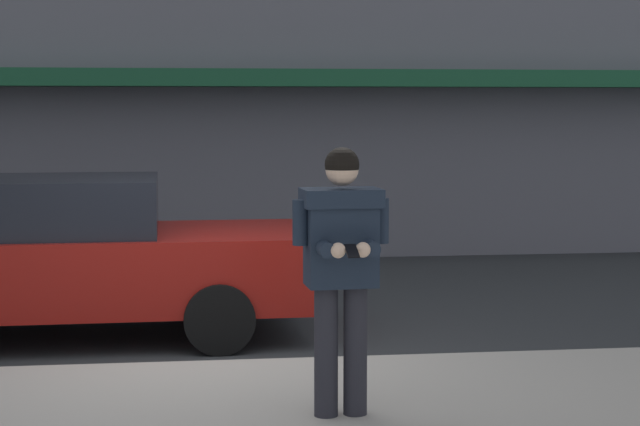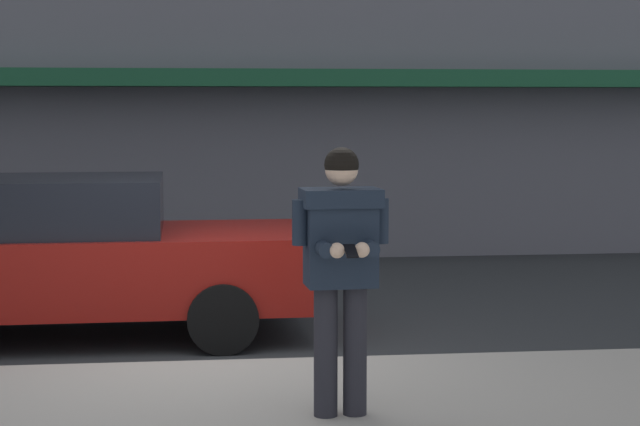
{
  "view_description": "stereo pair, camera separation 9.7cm",
  "coord_description": "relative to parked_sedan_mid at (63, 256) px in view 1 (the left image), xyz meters",
  "views": [
    {
      "loc": [
        -0.13,
        -8.82,
        2.21
      ],
      "look_at": [
        0.78,
        -1.67,
        1.49
      ],
      "focal_mm": 60.0,
      "sensor_mm": 36.0,
      "label": 1
    },
    {
      "loc": [
        -0.04,
        -8.83,
        2.21
      ],
      "look_at": [
        0.78,
        -1.67,
        1.49
      ],
      "focal_mm": 60.0,
      "sensor_mm": 36.0,
      "label": 2
    }
  ],
  "objects": [
    {
      "name": "parked_sedan_mid",
      "position": [
        0.0,
        0.0,
        0.0
      ],
      "size": [
        4.53,
        1.98,
        1.54
      ],
      "color": "maroon",
      "rests_on": "ground"
    },
    {
      "name": "ground_plane",
      "position": [
        1.28,
        -1.45,
        -0.79
      ],
      "size": [
        80.0,
        80.0,
        0.0
      ],
      "primitive_type": "plane",
      "color": "#2B2D30"
    },
    {
      "name": "man_texting_on_phone",
      "position": [
        2.18,
        -3.33,
        0.46
      ],
      "size": [
        0.65,
        0.6,
        1.81
      ],
      "color": "#23232B",
      "rests_on": "sidewalk"
    },
    {
      "name": "curb_paint_line",
      "position": [
        2.28,
        -1.4,
        -0.79
      ],
      "size": [
        28.0,
        0.12,
        0.01
      ],
      "primitive_type": "cube",
      "color": "silver",
      "rests_on": "ground"
    }
  ]
}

